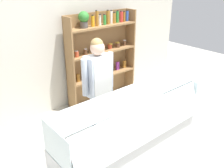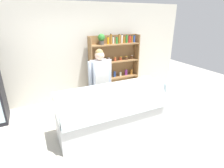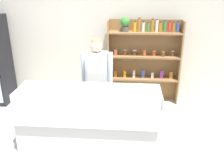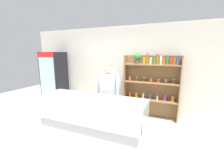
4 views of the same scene
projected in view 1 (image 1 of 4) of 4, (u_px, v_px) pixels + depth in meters
ground_plane at (130, 161)px, 3.62m from camera, size 12.00×12.00×0.00m
back_wall at (51, 42)px, 4.53m from camera, size 6.80×0.10×2.70m
shelving_unit at (101, 51)px, 5.03m from camera, size 1.56×0.29×1.88m
deli_display_case at (129, 141)px, 3.54m from camera, size 2.24×0.71×1.01m
shop_clerk at (98, 82)px, 3.80m from camera, size 0.57×0.25×1.65m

